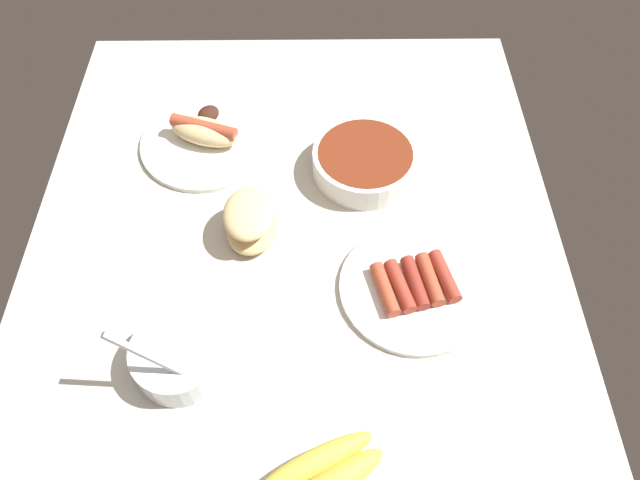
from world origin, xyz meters
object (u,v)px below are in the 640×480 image
object	(u,v)px
plate_hotdog_assembled	(206,136)
bread_stack	(251,221)
banana_bunch	(323,475)
bowl_coleslaw	(178,356)
bowl_chili	(365,161)
plate_sausages	(414,286)

from	to	relation	value
plate_hotdog_assembled	bread_stack	bearing A→B (deg)	24.54
bread_stack	banana_bunch	world-z (taller)	bread_stack
bowl_coleslaw	plate_hotdog_assembled	world-z (taller)	bowl_coleslaw
bread_stack	banana_bunch	distance (cm)	41.69
bowl_chili	plate_hotdog_assembled	world-z (taller)	plate_hotdog_assembled
bowl_chili	bread_stack	distance (cm)	24.22
bread_stack	plate_hotdog_assembled	distance (cm)	23.89
bowl_chili	banana_bunch	xyz separation A→B (cm)	(54.11, -8.24, -0.82)
plate_sausages	bowl_chili	bearing A→B (deg)	-165.51
bowl_chili	plate_sausages	xyz separation A→B (cm)	(25.39, 6.56, -1.77)
bowl_coleslaw	plate_sausages	xyz separation A→B (cm)	(-12.36, 35.33, -1.90)
bowl_coleslaw	banana_bunch	size ratio (longest dim) A/B	0.82
bowl_coleslaw	plate_hotdog_assembled	xyz separation A→B (cm)	(-45.35, -0.82, -1.16)
bowl_coleslaw	banana_bunch	world-z (taller)	bowl_coleslaw
bowl_chili	plate_sausages	distance (cm)	26.28
bread_stack	plate_sausages	world-z (taller)	bread_stack
bowl_coleslaw	banana_bunch	bearing A→B (deg)	51.43
bread_stack	plate_sausages	distance (cm)	28.72
bowl_coleslaw	banana_bunch	distance (cm)	26.27
bread_stack	plate_sausages	size ratio (longest dim) A/B	0.50
plate_hotdog_assembled	plate_sausages	xyz separation A→B (cm)	(32.99, 36.15, -0.74)
banana_bunch	plate_hotdog_assembled	size ratio (longest dim) A/B	0.71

